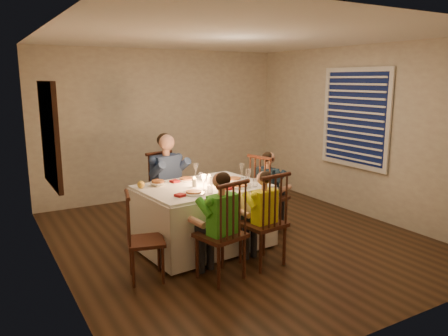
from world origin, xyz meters
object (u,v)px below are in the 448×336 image
child_green (221,278)px  serving_bowl (158,184)px  dining_table (203,203)px  chair_adult (169,229)px  chair_extra (147,279)px  chair_near_right (262,264)px  adult (169,229)px  child_yellow (262,264)px  child_teal (268,230)px  chair_near_left (221,278)px  chair_end (268,230)px

child_green → serving_bowl: serving_bowl is taller
dining_table → chair_adult: (-0.11, 0.85, -0.57)m
dining_table → chair_extra: 1.21m
chair_adult → chair_near_right: (0.46, -1.66, 0.00)m
adult → child_yellow: 1.72m
child_teal → chair_near_right: bearing=125.8°
chair_near_left → adult: bearing=-107.0°
child_green → child_teal: bearing=-156.1°
chair_end → child_teal: 0.00m
chair_near_left → chair_end: bearing=-156.1°
dining_table → child_green: size_ratio=1.41×
chair_near_right → serving_bowl: serving_bowl is taller
dining_table → serving_bowl: size_ratio=8.62×
child_yellow → chair_adult: bearing=-82.1°
chair_end → child_teal: (0.00, 0.00, 0.00)m
child_green → serving_bowl: size_ratio=6.13×
child_yellow → serving_bowl: size_ratio=5.76×
chair_near_left → chair_end: same height
dining_table → chair_adult: size_ratio=1.50×
chair_extra → serving_bowl: bearing=-16.1°
dining_table → chair_near_left: bearing=-111.3°
chair_adult → serving_bowl: 1.08m
chair_extra → chair_adult: bearing=-16.9°
chair_end → dining_table: bearing=79.4°
chair_extra → child_yellow: bearing=-88.5°
chair_adult → child_teal: size_ratio=0.97×
chair_adult → child_green: 1.74m
chair_adult → chair_extra: bearing=-133.7°
chair_near_right → child_yellow: bearing=-7.5°
child_green → dining_table: bearing=-118.0°
chair_extra → serving_bowl: serving_bowl is taller
adult → chair_near_right: bearing=-87.0°
dining_table → child_teal: dining_table is taller
chair_extra → child_green: size_ratio=0.82×
chair_adult → adult: 0.00m
serving_bowl → child_teal: bearing=-6.7°
child_green → chair_extra: bearing=-40.8°
adult → serving_bowl: bearing=-134.8°
chair_adult → chair_end: 1.41m
chair_end → chair_extra: bearing=91.4°
chair_near_right → adult: bearing=-82.1°
chair_near_right → child_yellow: child_yellow is taller
dining_table → adult: size_ratio=1.20×
child_teal → serving_bowl: size_ratio=5.91×
adult → child_green: (-0.14, -1.73, 0.00)m
child_yellow → dining_table: bearing=-74.1°
adult → child_green: bearing=-106.9°
chair_extra → child_yellow: 1.32m
chair_near_right → child_green: size_ratio=0.94×
chair_near_left → child_teal: size_ratio=0.97×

